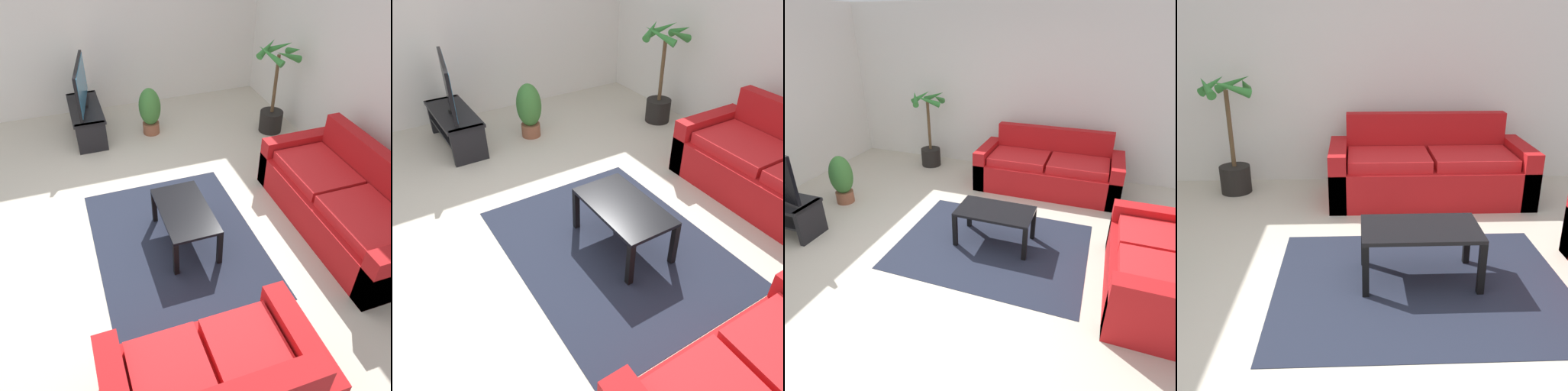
# 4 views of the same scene
# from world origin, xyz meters

# --- Properties ---
(ground_plane) EXTENTS (6.60, 6.60, 0.00)m
(ground_plane) POSITION_xyz_m (0.00, 0.00, 0.00)
(ground_plane) COLOR beige
(wall_back) EXTENTS (6.00, 0.06, 2.70)m
(wall_back) POSITION_xyz_m (0.00, 3.00, 1.35)
(wall_back) COLOR silver
(wall_back) RESTS_ON ground
(wall_left) EXTENTS (0.06, 6.00, 2.70)m
(wall_left) POSITION_xyz_m (-3.00, 0.00, 1.35)
(wall_left) COLOR silver
(wall_left) RESTS_ON ground
(couch_main) EXTENTS (2.17, 0.90, 0.90)m
(couch_main) POSITION_xyz_m (0.85, 2.28, 0.30)
(couch_main) COLOR red
(couch_main) RESTS_ON ground
(couch_loveseat) EXTENTS (0.90, 1.51, 0.90)m
(couch_loveseat) POSITION_xyz_m (2.28, 0.22, 0.30)
(couch_loveseat) COLOR red
(couch_loveseat) RESTS_ON ground
(tv_stand) EXTENTS (1.10, 0.45, 0.45)m
(tv_stand) POSITION_xyz_m (-2.14, -0.11, 0.30)
(tv_stand) COLOR black
(tv_stand) RESTS_ON ground
(tv) EXTENTS (1.07, 0.24, 0.65)m
(tv) POSITION_xyz_m (-2.14, -0.10, 0.79)
(tv) COLOR black
(tv) RESTS_ON tv_stand
(coffee_table) EXTENTS (0.89, 0.51, 0.44)m
(coffee_table) POSITION_xyz_m (0.52, 0.57, 0.37)
(coffee_table) COLOR black
(coffee_table) RESTS_ON ground
(area_rug) EXTENTS (2.20, 1.70, 0.01)m
(area_rug) POSITION_xyz_m (0.52, 0.47, 0.00)
(area_rug) COLOR #1E2333
(area_rug) RESTS_ON ground
(potted_palm) EXTENTS (0.64, 0.62, 1.35)m
(potted_palm) POSITION_xyz_m (-1.35, 2.55, 0.54)
(potted_palm) COLOR black
(potted_palm) RESTS_ON ground
(potted_plant_small) EXTENTS (0.32, 0.32, 0.72)m
(potted_plant_small) POSITION_xyz_m (-1.88, 0.80, 0.38)
(potted_plant_small) COLOR brown
(potted_plant_small) RESTS_ON ground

